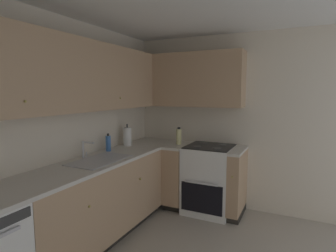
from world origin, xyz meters
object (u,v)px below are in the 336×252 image
(paper_towel_roll, at_px, (127,137))
(soap_bottle, at_px, (108,143))
(oil_bottle, at_px, (179,136))
(oven_range, at_px, (209,178))

(paper_towel_roll, bearing_deg, soap_bottle, 177.08)
(soap_bottle, distance_m, oil_bottle, 1.01)
(oven_range, bearing_deg, paper_towel_roll, 112.44)
(oven_range, distance_m, soap_bottle, 1.45)
(oven_range, xyz_separation_m, soap_bottle, (-0.82, 1.06, 0.54))
(oil_bottle, bearing_deg, paper_towel_roll, 124.83)
(oil_bottle, bearing_deg, soap_bottle, 142.75)
(oven_range, relative_size, soap_bottle, 4.74)
(oven_range, bearing_deg, oil_bottle, 92.42)
(soap_bottle, relative_size, oil_bottle, 0.92)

